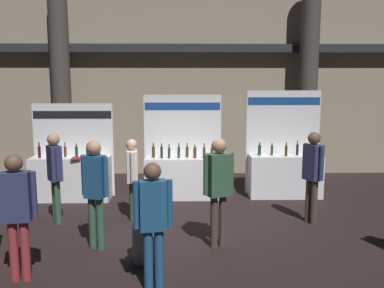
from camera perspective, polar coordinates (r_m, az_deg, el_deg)
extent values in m
plane|color=black|center=(7.83, -0.96, -11.63)|extent=(24.71, 24.71, 0.00)
cube|color=gray|center=(12.10, -1.00, 11.83)|extent=(12.35, 0.25, 6.80)
cube|color=#2D2D33|center=(11.82, -1.01, 13.56)|extent=(12.35, 0.20, 0.24)
cylinder|color=#423D38|center=(11.88, -18.28, 8.61)|extent=(0.53, 0.53, 5.62)
cylinder|color=#423D38|center=(11.88, 16.30, 8.70)|extent=(0.53, 0.53, 5.62)
cube|color=white|center=(9.80, -16.94, -4.75)|extent=(1.82, 0.60, 1.02)
cube|color=white|center=(10.01, -16.56, -0.87)|extent=(1.91, 0.04, 2.26)
cube|color=black|center=(9.89, -16.80, 4.04)|extent=(1.85, 0.01, 0.18)
cylinder|color=black|center=(9.83, -21.03, -1.09)|extent=(0.07, 0.07, 0.26)
cylinder|color=black|center=(9.80, -21.09, -0.08)|extent=(0.03, 0.03, 0.09)
cylinder|color=red|center=(9.80, -21.10, 0.22)|extent=(0.03, 0.03, 0.02)
cylinder|color=black|center=(9.83, -19.41, -1.04)|extent=(0.08, 0.08, 0.26)
cylinder|color=black|center=(9.80, -19.46, -0.05)|extent=(0.03, 0.03, 0.09)
cylinder|color=black|center=(9.79, -19.47, 0.25)|extent=(0.03, 0.03, 0.02)
cylinder|color=#472D14|center=(9.75, -17.72, -1.07)|extent=(0.06, 0.06, 0.24)
cylinder|color=#472D14|center=(9.73, -17.77, -0.14)|extent=(0.03, 0.03, 0.08)
cylinder|color=red|center=(9.72, -17.78, 0.15)|extent=(0.03, 0.03, 0.02)
cylinder|color=#19381E|center=(9.65, -16.22, -1.08)|extent=(0.06, 0.06, 0.25)
cylinder|color=#19381E|center=(9.63, -16.26, -0.17)|extent=(0.03, 0.03, 0.06)
cylinder|color=gold|center=(9.63, -16.27, 0.07)|extent=(0.03, 0.03, 0.02)
cylinder|color=#19381E|center=(9.53, -14.73, -1.20)|extent=(0.07, 0.07, 0.23)
cylinder|color=#19381E|center=(9.51, -14.77, -0.27)|extent=(0.03, 0.03, 0.09)
cylinder|color=red|center=(9.50, -14.78, 0.04)|extent=(0.03, 0.03, 0.02)
cylinder|color=black|center=(9.49, -13.22, -1.14)|extent=(0.07, 0.07, 0.24)
cylinder|color=black|center=(9.47, -13.26, -0.22)|extent=(0.03, 0.03, 0.06)
cylinder|color=gold|center=(9.46, -13.26, 0.03)|extent=(0.03, 0.03, 0.02)
cube|color=maroon|center=(9.48, -16.22, -1.95)|extent=(0.26, 0.38, 0.02)
cube|color=white|center=(9.55, -1.35, -4.86)|extent=(1.78, 0.60, 0.98)
cube|color=white|center=(9.74, -1.35, -0.17)|extent=(1.87, 0.04, 2.46)
cube|color=navy|center=(9.62, -1.37, 5.43)|extent=(1.82, 0.01, 0.18)
cylinder|color=#472D14|center=(9.47, -5.55, -1.17)|extent=(0.07, 0.07, 0.26)
cylinder|color=#472D14|center=(9.44, -5.57, -0.15)|extent=(0.03, 0.03, 0.08)
cylinder|color=gold|center=(9.43, -5.57, 0.15)|extent=(0.03, 0.03, 0.02)
cylinder|color=#19381E|center=(9.37, -4.37, -1.21)|extent=(0.06, 0.06, 0.27)
cylinder|color=#19381E|center=(9.35, -4.39, -0.20)|extent=(0.03, 0.03, 0.06)
cylinder|color=red|center=(9.34, -4.39, 0.05)|extent=(0.03, 0.03, 0.02)
cylinder|color=#19381E|center=(9.37, -3.30, -1.30)|extent=(0.06, 0.06, 0.25)
cylinder|color=#19381E|center=(9.34, -3.31, -0.35)|extent=(0.03, 0.03, 0.07)
cylinder|color=black|center=(9.33, -3.31, -0.09)|extent=(0.03, 0.03, 0.02)
cylinder|color=#19381E|center=(9.40, -1.91, -1.21)|extent=(0.06, 0.06, 0.26)
cylinder|color=#19381E|center=(9.37, -1.91, -0.15)|extent=(0.03, 0.03, 0.09)
cylinder|color=gold|center=(9.36, -1.92, 0.17)|extent=(0.03, 0.03, 0.02)
cylinder|color=#472D14|center=(9.46, -0.70, -1.17)|extent=(0.07, 0.07, 0.25)
cylinder|color=#472D14|center=(9.44, -0.70, -0.19)|extent=(0.03, 0.03, 0.08)
cylinder|color=black|center=(9.43, -0.70, 0.09)|extent=(0.03, 0.03, 0.02)
cylinder|color=#472D14|center=(9.38, 0.41, -1.27)|extent=(0.07, 0.07, 0.25)
cylinder|color=#472D14|center=(9.35, 0.41, -0.33)|extent=(0.03, 0.03, 0.06)
cylinder|color=gold|center=(9.35, 0.41, -0.08)|extent=(0.03, 0.03, 0.02)
cylinder|color=#472D14|center=(9.35, 1.74, -1.25)|extent=(0.06, 0.06, 0.26)
cylinder|color=#472D14|center=(9.32, 1.75, -0.23)|extent=(0.03, 0.03, 0.07)
cylinder|color=black|center=(9.32, 1.75, 0.05)|extent=(0.03, 0.03, 0.02)
cylinder|color=#472D14|center=(9.43, 2.87, -1.31)|extent=(0.07, 0.07, 0.22)
cylinder|color=#472D14|center=(9.40, 2.87, -0.40)|extent=(0.03, 0.03, 0.08)
cylinder|color=black|center=(9.40, 2.87, -0.10)|extent=(0.03, 0.03, 0.02)
cube|color=white|center=(9.91, 13.16, -4.49)|extent=(1.72, 0.60, 1.01)
cube|color=white|center=(10.09, 12.84, 0.21)|extent=(1.81, 0.04, 2.56)
cube|color=navy|center=(9.98, 13.07, 6.02)|extent=(1.76, 0.01, 0.18)
cylinder|color=#19381E|center=(9.69, 9.65, -0.89)|extent=(0.08, 0.08, 0.24)
cylinder|color=#19381E|center=(9.67, 9.67, 0.00)|extent=(0.03, 0.03, 0.06)
cylinder|color=gold|center=(9.66, 9.68, 0.23)|extent=(0.03, 0.03, 0.02)
cylinder|color=#19381E|center=(9.78, 11.38, -0.89)|extent=(0.06, 0.06, 0.23)
cylinder|color=#19381E|center=(9.76, 11.40, -0.05)|extent=(0.03, 0.03, 0.06)
cylinder|color=gold|center=(9.76, 11.41, 0.18)|extent=(0.03, 0.03, 0.02)
cylinder|color=#472D14|center=(9.71, 13.34, -0.96)|extent=(0.07, 0.07, 0.25)
cylinder|color=#472D14|center=(9.68, 13.37, 0.00)|extent=(0.03, 0.03, 0.08)
cylinder|color=gold|center=(9.67, 13.38, 0.30)|extent=(0.03, 0.03, 0.02)
cylinder|color=black|center=(9.92, 14.86, -0.80)|extent=(0.06, 0.06, 0.26)
cylinder|color=black|center=(9.90, 14.89, 0.14)|extent=(0.03, 0.03, 0.07)
cylinder|color=red|center=(9.89, 14.90, 0.40)|extent=(0.03, 0.03, 0.02)
cylinder|color=#19381E|center=(9.97, 16.70, -0.79)|extent=(0.07, 0.07, 0.27)
cylinder|color=#19381E|center=(9.94, 16.75, 0.23)|extent=(0.03, 0.03, 0.09)
cylinder|color=red|center=(9.93, 16.76, 0.54)|extent=(0.03, 0.03, 0.02)
cylinder|color=slate|center=(6.32, -6.83, -13.85)|extent=(0.37, 0.37, 0.59)
torus|color=black|center=(6.21, -6.89, -11.20)|extent=(0.37, 0.37, 0.02)
cylinder|color=#47382D|center=(6.72, 3.17, -11.08)|extent=(0.12, 0.12, 0.89)
cylinder|color=#47382D|center=(6.79, 4.39, -10.89)|extent=(0.12, 0.12, 0.89)
cube|color=#33563D|center=(6.53, 3.85, -4.41)|extent=(0.45, 0.38, 0.70)
sphere|color=tan|center=(6.44, 3.89, -0.26)|extent=(0.24, 0.24, 0.24)
cylinder|color=#33563D|center=(6.43, 1.98, -4.45)|extent=(0.08, 0.08, 0.67)
cylinder|color=#33563D|center=(6.64, 5.66, -4.07)|extent=(0.08, 0.08, 0.67)
cylinder|color=maroon|center=(6.12, -22.78, -13.89)|extent=(0.12, 0.12, 0.86)
cylinder|color=maroon|center=(6.16, -24.18, -13.84)|extent=(0.12, 0.12, 0.86)
cube|color=navy|center=(5.90, -23.92, -6.93)|extent=(0.40, 0.27, 0.68)
sphere|color=brown|center=(5.80, -24.19, -2.50)|extent=(0.24, 0.24, 0.24)
cylinder|color=navy|center=(5.84, -21.71, -6.78)|extent=(0.08, 0.08, 0.65)
cylinder|color=#33563D|center=(8.07, -8.48, -8.15)|extent=(0.12, 0.12, 0.79)
cylinder|color=#33563D|center=(8.25, -8.54, -7.79)|extent=(0.12, 0.12, 0.79)
cube|color=silver|center=(7.99, -8.62, -3.09)|extent=(0.29, 0.49, 0.63)
sphere|color=tan|center=(7.92, -8.69, -0.06)|extent=(0.22, 0.22, 0.22)
cylinder|color=silver|center=(7.72, -8.54, -3.38)|extent=(0.08, 0.08, 0.59)
cylinder|color=silver|center=(8.26, -8.70, -2.61)|extent=(0.08, 0.08, 0.59)
cylinder|color=#33563D|center=(6.82, -13.00, -11.06)|extent=(0.12, 0.12, 0.87)
cylinder|color=#33563D|center=(6.89, -14.08, -10.89)|extent=(0.12, 0.12, 0.87)
cube|color=navy|center=(6.64, -13.77, -4.57)|extent=(0.37, 0.32, 0.69)
sphere|color=tan|center=(6.55, -13.92, -0.54)|extent=(0.24, 0.24, 0.24)
cylinder|color=navy|center=(6.53, -12.27, -4.57)|extent=(0.08, 0.08, 0.66)
cylinder|color=navy|center=(6.74, -15.25, -4.29)|extent=(0.08, 0.08, 0.66)
cylinder|color=#33563D|center=(8.35, -18.99, -7.72)|extent=(0.12, 0.12, 0.86)
cylinder|color=#33563D|center=(8.22, -18.71, -7.96)|extent=(0.12, 0.12, 0.86)
cube|color=navy|center=(8.11, -19.11, -2.62)|extent=(0.36, 0.40, 0.68)
sphere|color=tan|center=(8.04, -19.27, 0.63)|extent=(0.24, 0.24, 0.24)
cylinder|color=navy|center=(8.31, -19.53, -2.26)|extent=(0.08, 0.08, 0.64)
cylinder|color=navy|center=(7.90, -18.67, -2.75)|extent=(0.08, 0.08, 0.64)
cylinder|color=navy|center=(5.46, -6.29, -16.23)|extent=(0.12, 0.12, 0.83)
cylinder|color=navy|center=(5.47, -4.73, -16.15)|extent=(0.12, 0.12, 0.83)
cube|color=navy|center=(5.20, -5.62, -8.74)|extent=(0.37, 0.26, 0.66)
sphere|color=brown|center=(5.08, -5.70, -3.91)|extent=(0.23, 0.23, 0.23)
cylinder|color=navy|center=(5.18, -8.03, -8.66)|extent=(0.08, 0.08, 0.62)
cylinder|color=navy|center=(5.22, -3.24, -8.45)|extent=(0.08, 0.08, 0.62)
cylinder|color=#47382D|center=(8.15, 17.10, -7.99)|extent=(0.12, 0.12, 0.87)
cylinder|color=#47382D|center=(8.25, 16.36, -7.76)|extent=(0.12, 0.12, 0.87)
cube|color=navy|center=(8.02, 16.96, -2.53)|extent=(0.37, 0.40, 0.69)
sphere|color=brown|center=(7.95, 17.10, 0.79)|extent=(0.24, 0.24, 0.24)
cylinder|color=navy|center=(7.88, 18.04, -2.65)|extent=(0.08, 0.08, 0.65)
cylinder|color=navy|center=(8.16, 15.92, -2.18)|extent=(0.08, 0.08, 0.65)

